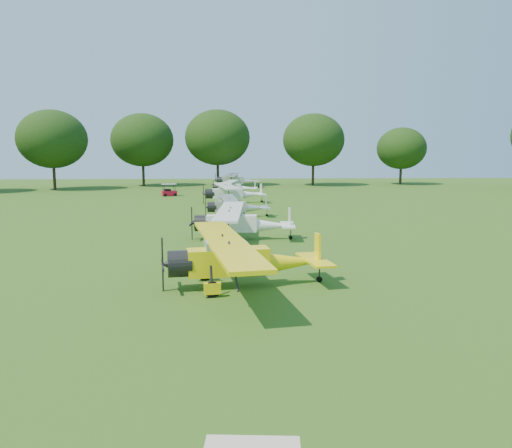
{
  "coord_description": "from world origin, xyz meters",
  "views": [
    {
      "loc": [
        -0.41,
        -29.46,
        5.59
      ],
      "look_at": [
        1.24,
        -0.22,
        1.4
      ],
      "focal_mm": 35.0,
      "sensor_mm": 36.0,
      "label": 1
    }
  ],
  "objects_px": {
    "aircraft_4": "(235,205)",
    "aircraft_7": "(236,179)",
    "aircraft_3": "(239,221)",
    "golf_cart": "(169,192)",
    "aircraft_2": "(241,257)",
    "aircraft_6": "(234,186)",
    "aircraft_5": "(232,192)"
  },
  "relations": [
    {
      "from": "aircraft_2",
      "to": "aircraft_5",
      "type": "height_order",
      "value": "aircraft_2"
    },
    {
      "from": "aircraft_4",
      "to": "aircraft_5",
      "type": "relative_size",
      "value": 0.82
    },
    {
      "from": "aircraft_2",
      "to": "aircraft_6",
      "type": "xyz_separation_m",
      "value": [
        0.26,
        46.96,
        -0.18
      ]
    },
    {
      "from": "aircraft_4",
      "to": "aircraft_6",
      "type": "distance_m",
      "value": 23.84
    },
    {
      "from": "aircraft_2",
      "to": "aircraft_5",
      "type": "xyz_separation_m",
      "value": [
        -0.08,
        35.29,
        -0.02
      ]
    },
    {
      "from": "aircraft_4",
      "to": "aircraft_7",
      "type": "distance_m",
      "value": 37.65
    },
    {
      "from": "aircraft_2",
      "to": "aircraft_7",
      "type": "distance_m",
      "value": 60.77
    },
    {
      "from": "aircraft_4",
      "to": "aircraft_5",
      "type": "bearing_deg",
      "value": 86.94
    },
    {
      "from": "aircraft_4",
      "to": "aircraft_7",
      "type": "bearing_deg",
      "value": 84.93
    },
    {
      "from": "aircraft_6",
      "to": "golf_cart",
      "type": "bearing_deg",
      "value": -159.45
    },
    {
      "from": "aircraft_5",
      "to": "golf_cart",
      "type": "relative_size",
      "value": 5.26
    },
    {
      "from": "aircraft_4",
      "to": "aircraft_6",
      "type": "relative_size",
      "value": 0.94
    },
    {
      "from": "aircraft_2",
      "to": "aircraft_4",
      "type": "relative_size",
      "value": 1.24
    },
    {
      "from": "aircraft_2",
      "to": "aircraft_7",
      "type": "relative_size",
      "value": 0.95
    },
    {
      "from": "golf_cart",
      "to": "aircraft_4",
      "type": "bearing_deg",
      "value": -89.22
    },
    {
      "from": "aircraft_3",
      "to": "aircraft_5",
      "type": "xyz_separation_m",
      "value": [
        -0.29,
        23.73,
        0.04
      ]
    },
    {
      "from": "aircraft_2",
      "to": "aircraft_7",
      "type": "height_order",
      "value": "aircraft_7"
    },
    {
      "from": "aircraft_2",
      "to": "golf_cart",
      "type": "distance_m",
      "value": 45.78
    },
    {
      "from": "aircraft_2",
      "to": "aircraft_5",
      "type": "relative_size",
      "value": 1.01
    },
    {
      "from": "aircraft_3",
      "to": "golf_cart",
      "type": "distance_m",
      "value": 34.51
    },
    {
      "from": "golf_cart",
      "to": "aircraft_7",
      "type": "bearing_deg",
      "value": 40.05
    },
    {
      "from": "aircraft_4",
      "to": "golf_cart",
      "type": "distance_m",
      "value": 23.44
    },
    {
      "from": "aircraft_2",
      "to": "aircraft_4",
      "type": "xyz_separation_m",
      "value": [
        0.12,
        23.12,
        -0.25
      ]
    },
    {
      "from": "aircraft_5",
      "to": "aircraft_3",
      "type": "bearing_deg",
      "value": -97.39
    },
    {
      "from": "aircraft_6",
      "to": "aircraft_2",
      "type": "bearing_deg",
      "value": -82.63
    },
    {
      "from": "golf_cart",
      "to": "aircraft_6",
      "type": "bearing_deg",
      "value": -7.18
    },
    {
      "from": "aircraft_2",
      "to": "golf_cart",
      "type": "height_order",
      "value": "aircraft_2"
    },
    {
      "from": "aircraft_4",
      "to": "golf_cart",
      "type": "xyz_separation_m",
      "value": [
        -8.34,
        21.9,
        -0.52
      ]
    },
    {
      "from": "aircraft_4",
      "to": "aircraft_7",
      "type": "xyz_separation_m",
      "value": [
        0.71,
        37.64,
        0.31
      ]
    },
    {
      "from": "aircraft_3",
      "to": "aircraft_2",
      "type": "bearing_deg",
      "value": -87.55
    },
    {
      "from": "aircraft_3",
      "to": "aircraft_4",
      "type": "distance_m",
      "value": 11.56
    },
    {
      "from": "aircraft_6",
      "to": "aircraft_7",
      "type": "height_order",
      "value": "aircraft_7"
    }
  ]
}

